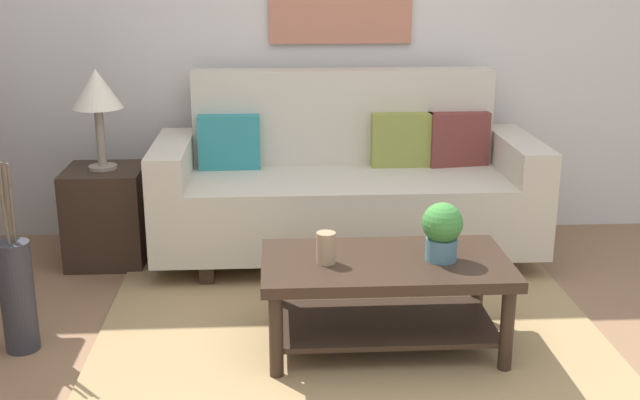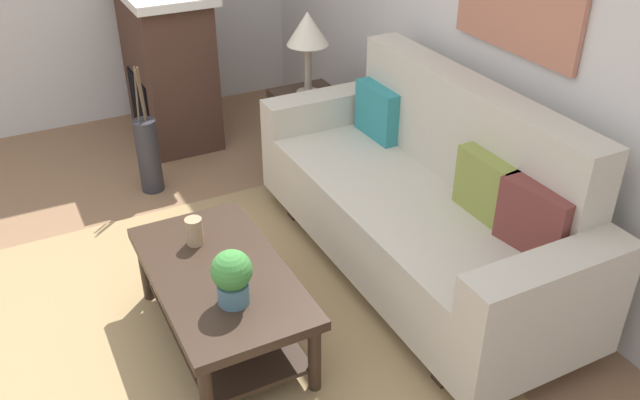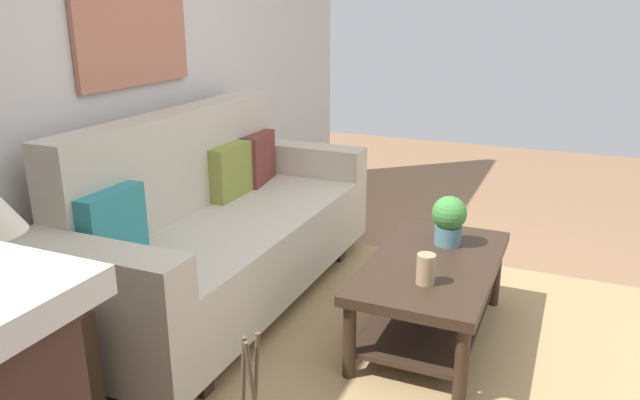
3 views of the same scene
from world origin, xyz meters
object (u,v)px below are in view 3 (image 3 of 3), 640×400
object	(u,v)px
tabletop_vase	(426,269)
framed_painting	(132,14)
potted_plant_tabletop	(449,219)
throw_pillow_maroon	(257,158)
throw_pillow_olive	(230,171)
coffee_table	(432,282)
couch	(219,231)
side_table	(13,395)
throw_pillow_teal	(111,224)

from	to	relation	value
tabletop_vase	framed_painting	distance (m)	2.01
potted_plant_tabletop	framed_painting	size ratio (longest dim) A/B	0.30
tabletop_vase	framed_painting	bearing A→B (deg)	83.32
tabletop_vase	throw_pillow_maroon	bearing A→B (deg)	56.80
throw_pillow_olive	coffee_table	world-z (taller)	throw_pillow_olive
throw_pillow_maroon	potted_plant_tabletop	distance (m)	1.39
couch	potted_plant_tabletop	world-z (taller)	couch
couch	tabletop_vase	distance (m)	1.23
throw_pillow_maroon	side_table	distance (m)	2.12
throw_pillow_maroon	framed_painting	size ratio (longest dim) A/B	0.41
couch	potted_plant_tabletop	xyz separation A→B (m)	(0.31, -1.21, 0.14)
couch	tabletop_vase	world-z (taller)	couch
couch	throw_pillow_maroon	world-z (taller)	couch
throw_pillow_olive	coffee_table	size ratio (longest dim) A/B	0.33
potted_plant_tabletop	side_table	size ratio (longest dim) A/B	0.47
couch	throw_pillow_maroon	bearing A→B (deg)	10.49
couch	throw_pillow_olive	size ratio (longest dim) A/B	6.08
couch	throw_pillow_maroon	xyz separation A→B (m)	(0.68, 0.13, 0.25)
side_table	throw_pillow_teal	bearing A→B (deg)	10.17
throw_pillow_maroon	framed_painting	world-z (taller)	framed_painting
coffee_table	potted_plant_tabletop	xyz separation A→B (m)	(0.24, -0.02, 0.26)
throw_pillow_maroon	coffee_table	world-z (taller)	throw_pillow_maroon
throw_pillow_olive	coffee_table	distance (m)	1.39
throw_pillow_maroon	potted_plant_tabletop	bearing A→B (deg)	-105.43
tabletop_vase	couch	bearing A→B (deg)	80.79
throw_pillow_maroon	tabletop_vase	bearing A→B (deg)	-123.20
couch	throw_pillow_teal	size ratio (longest dim) A/B	6.08
potted_plant_tabletop	framed_painting	distance (m)	1.98
potted_plant_tabletop	side_table	xyz separation A→B (m)	(-1.71, 1.20, -0.29)
throw_pillow_maroon	couch	bearing A→B (deg)	-169.51
tabletop_vase	framed_painting	size ratio (longest dim) A/B	0.16
coffee_table	side_table	bearing A→B (deg)	141.01
tabletop_vase	throw_pillow_teal	bearing A→B (deg)	109.82
couch	potted_plant_tabletop	bearing A→B (deg)	-75.46
throw_pillow_olive	couch	bearing A→B (deg)	-159.68
coffee_table	throw_pillow_teal	bearing A→B (deg)	119.72
coffee_table	tabletop_vase	size ratio (longest dim) A/B	7.85
potted_plant_tabletop	framed_painting	xyz separation A→B (m)	(-0.31, 1.67, 1.01)
throw_pillow_teal	throw_pillow_olive	distance (m)	1.02
coffee_table	throw_pillow_olive	bearing A→B (deg)	78.38
couch	side_table	bearing A→B (deg)	-179.91
framed_painting	coffee_table	bearing A→B (deg)	-87.58
throw_pillow_maroon	side_table	xyz separation A→B (m)	(-2.08, -0.13, -0.40)
throw_pillow_maroon	throw_pillow_olive	bearing A→B (deg)	180.00
throw_pillow_teal	coffee_table	xyz separation A→B (m)	(0.75, -1.31, -0.37)
throw_pillow_teal	potted_plant_tabletop	world-z (taller)	throw_pillow_teal
coffee_table	framed_painting	distance (m)	2.08
framed_painting	couch	bearing A→B (deg)	-90.00
couch	coffee_table	size ratio (longest dim) A/B	1.99
throw_pillow_teal	framed_painting	bearing A→B (deg)	26.62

